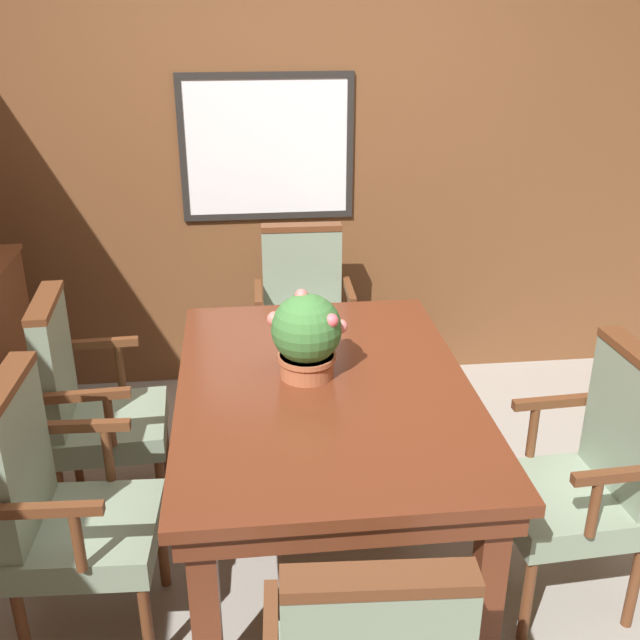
# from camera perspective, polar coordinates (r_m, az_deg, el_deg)

# --- Properties ---
(ground_plane) EXTENTS (14.00, 14.00, 0.00)m
(ground_plane) POSITION_cam_1_polar(r_m,az_deg,el_deg) (3.18, 1.67, -18.47)
(ground_plane) COLOR #A39E93
(wall_back) EXTENTS (7.20, 0.08, 2.45)m
(wall_back) POSITION_cam_1_polar(r_m,az_deg,el_deg) (4.19, -1.47, 11.15)
(wall_back) COLOR brown
(wall_back) RESTS_ON ground_plane
(dining_table) EXTENTS (1.11, 1.61, 0.77)m
(dining_table) POSITION_cam_1_polar(r_m,az_deg,el_deg) (2.90, 0.33, -6.59)
(dining_table) COLOR maroon
(dining_table) RESTS_ON ground_plane
(chair_left_far) EXTENTS (0.49, 0.53, 1.02)m
(chair_left_far) POSITION_cam_1_polar(r_m,az_deg,el_deg) (3.33, -17.23, -5.95)
(chair_left_far) COLOR brown
(chair_left_far) RESTS_ON ground_plane
(chair_left_near) EXTENTS (0.49, 0.53, 1.02)m
(chair_left_near) POSITION_cam_1_polar(r_m,az_deg,el_deg) (2.75, -19.11, -13.10)
(chair_left_near) COLOR brown
(chair_left_near) RESTS_ON ground_plane
(chair_right_near) EXTENTS (0.49, 0.53, 1.02)m
(chair_right_near) POSITION_cam_1_polar(r_m,az_deg,el_deg) (2.92, 19.83, -10.82)
(chair_right_near) COLOR brown
(chair_right_near) RESTS_ON ground_plane
(chair_head_far) EXTENTS (0.52, 0.48, 1.02)m
(chair_head_far) POSITION_cam_1_polar(r_m,az_deg,el_deg) (3.99, -1.26, 0.26)
(chair_head_far) COLOR brown
(chair_head_far) RESTS_ON ground_plane
(potted_plant) EXTENTS (0.30, 0.27, 0.35)m
(potted_plant) POSITION_cam_1_polar(r_m,az_deg,el_deg) (2.84, -1.03, -1.15)
(potted_plant) COLOR #B2603D
(potted_plant) RESTS_ON dining_table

